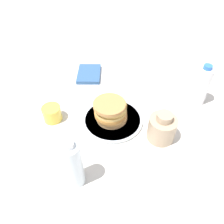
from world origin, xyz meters
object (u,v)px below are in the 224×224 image
water_bottle_near (201,86)px  pancake_stack (111,111)px  plate (112,120)px  juice_glass (52,113)px  cream_jug (162,128)px  water_bottle_mid (73,165)px

water_bottle_near → pancake_stack: bearing=-38.7°
plate → water_bottle_near: (-0.33, 0.26, 0.09)m
juice_glass → cream_jug: size_ratio=0.61×
pancake_stack → water_bottle_mid: size_ratio=0.71×
pancake_stack → water_bottle_near: size_ratio=0.74×
pancake_stack → water_bottle_mid: water_bottle_mid is taller
pancake_stack → juice_glass: bearing=-57.5°
plate → water_bottle_near: size_ratio=1.30×
pancake_stack → water_bottle_near: (-0.34, 0.27, 0.04)m
water_bottle_near → water_bottle_mid: size_ratio=0.96×
juice_glass → plate: bearing=121.8°
cream_jug → water_bottle_mid: water_bottle_mid is taller
juice_glass → water_bottle_near: 0.68m
juice_glass → cream_jug: cream_jug is taller
juice_glass → water_bottle_mid: water_bottle_mid is taller
cream_jug → water_bottle_mid: size_ratio=0.62×
water_bottle_near → water_bottle_mid: water_bottle_mid is taller
water_bottle_mid → juice_glass: bearing=-120.8°
juice_glass → water_bottle_mid: (0.17, 0.28, 0.06)m
plate → cream_jug: 0.22m
plate → pancake_stack: (0.00, -0.01, 0.05)m
water_bottle_near → water_bottle_mid: bearing=-17.8°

